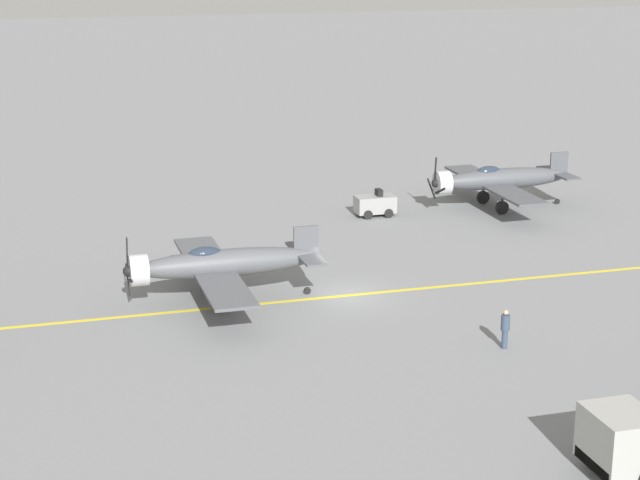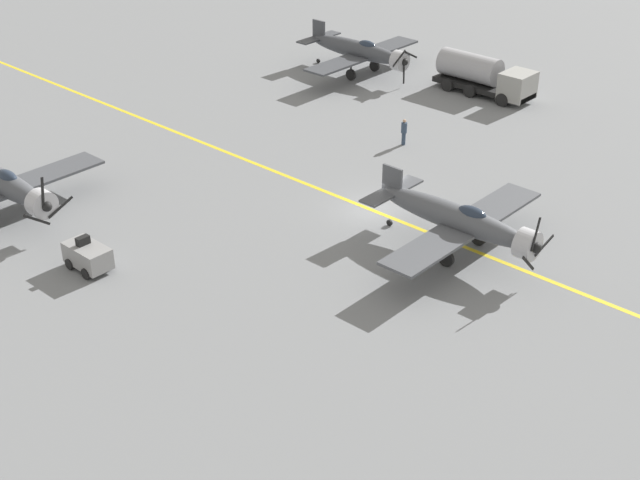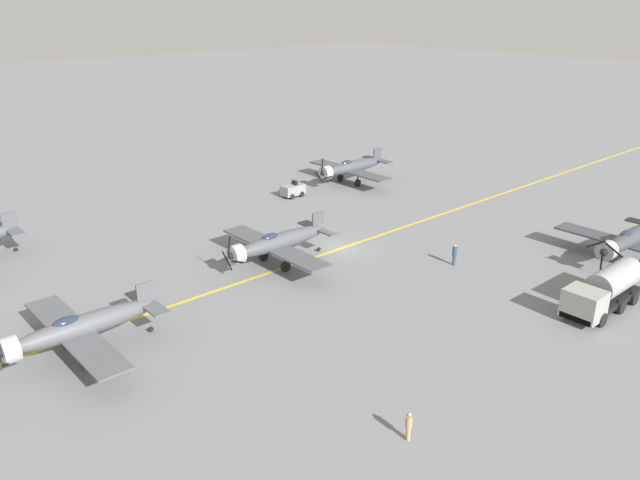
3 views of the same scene
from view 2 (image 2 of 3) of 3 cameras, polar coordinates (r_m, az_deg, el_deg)
The scene contains 8 objects.
ground_plane at distance 51.78m, azimuth 3.61°, elevation 1.82°, with size 400.00×400.00×0.00m, color slate.
taxiway_stripe at distance 51.78m, azimuth 3.61°, elevation 1.82°, with size 0.30×160.00×0.01m, color yellow.
airplane_mid_center at distance 47.10m, azimuth 8.91°, elevation 1.31°, with size 12.00×9.98×3.76m.
airplane_near_right at distance 53.63m, azimuth -19.68°, elevation 3.47°, with size 12.00×9.98×3.80m.
airplane_near_left at distance 73.65m, azimuth 2.57°, elevation 12.01°, with size 12.00×9.98×3.65m.
fuel_tanker at distance 70.38m, azimuth 10.48°, elevation 10.30°, with size 2.67×8.00×2.98m.
tow_tractor at distance 47.22m, azimuth -14.65°, elevation -0.97°, with size 1.57×2.60×1.79m.
ground_crew_walking at distance 60.50m, azimuth 5.40°, elevation 6.97°, with size 0.40×0.40×1.82m.
Camera 2 is at (36.18, 28.39, 23.81)m, focal length 50.00 mm.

